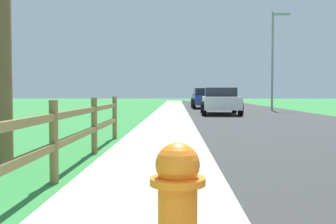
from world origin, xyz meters
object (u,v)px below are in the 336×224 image
at_px(parked_suv_white, 220,101).
at_px(parked_car_black, 201,96).
at_px(street_lamp, 274,52).
at_px(parked_car_beige, 209,97).
at_px(parked_car_blue, 205,98).

relative_size(parked_suv_white, parked_car_black, 1.01).
height_order(parked_suv_white, street_lamp, street_lamp).
height_order(parked_car_beige, street_lamp, street_lamp).
xyz_separation_m(parked_car_blue, street_lamp, (4.14, -3.91, 2.99)).
relative_size(parked_suv_white, parked_car_beige, 1.00).
bearing_deg(parked_car_blue, parked_car_black, 87.68).
height_order(parked_car_beige, parked_car_black, parked_car_black).
height_order(parked_car_blue, parked_car_black, parked_car_black).
distance_m(parked_car_beige, street_lamp, 14.10).
bearing_deg(parked_car_black, parked_suv_white, -91.21).
xyz_separation_m(parked_car_blue, parked_car_beige, (0.97, 9.50, -0.01)).
height_order(parked_suv_white, parked_car_blue, parked_car_blue).
bearing_deg(parked_car_black, parked_car_blue, -92.32).
relative_size(parked_car_blue, parked_car_beige, 0.96).
xyz_separation_m(parked_suv_white, parked_car_beige, (0.77, 18.13, 0.03)).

